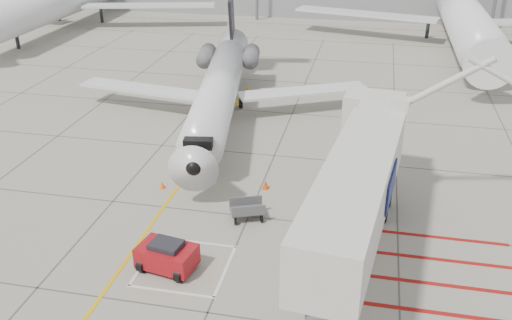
# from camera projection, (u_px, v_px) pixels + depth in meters

# --- Properties ---
(ground_plane) EXTENTS (260.00, 260.00, 0.00)m
(ground_plane) POSITION_uv_depth(u_px,v_px,m) (231.00, 258.00, 27.74)
(ground_plane) COLOR gray
(ground_plane) RESTS_ON ground
(regional_jet) EXTENTS (28.57, 33.75, 7.94)m
(regional_jet) POSITION_uv_depth(u_px,v_px,m) (215.00, 80.00, 40.25)
(regional_jet) COLOR silver
(regional_jet) RESTS_ON ground_plane
(jet_bridge) EXTENTS (11.09, 19.70, 7.51)m
(jet_bridge) POSITION_uv_depth(u_px,v_px,m) (354.00, 202.00, 25.18)
(jet_bridge) COLOR silver
(jet_bridge) RESTS_ON ground_plane
(pushback_tug) EXTENTS (2.92, 2.11, 1.55)m
(pushback_tug) POSITION_uv_depth(u_px,v_px,m) (167.00, 255.00, 26.68)
(pushback_tug) COLOR #A30F17
(pushback_tug) RESTS_ON ground_plane
(baggage_cart) EXTENTS (2.11, 1.73, 1.14)m
(baggage_cart) POSITION_uv_depth(u_px,v_px,m) (247.00, 210.00, 30.78)
(baggage_cart) COLOR #4F4F53
(baggage_cart) RESTS_ON ground_plane
(ground_power_unit) EXTENTS (2.64, 1.95, 1.87)m
(ground_power_unit) POSITION_uv_depth(u_px,v_px,m) (364.00, 195.00, 31.49)
(ground_power_unit) COLOR white
(ground_power_unit) RESTS_ON ground_plane
(cone_nose) EXTENTS (0.33, 0.33, 0.46)m
(cone_nose) POSITION_uv_depth(u_px,v_px,m) (162.00, 185.00, 34.09)
(cone_nose) COLOR #FB5C0D
(cone_nose) RESTS_ON ground_plane
(cone_side) EXTENTS (0.41, 0.41, 0.57)m
(cone_side) POSITION_uv_depth(u_px,v_px,m) (266.00, 184.00, 34.02)
(cone_side) COLOR #DC470B
(cone_side) RESTS_ON ground_plane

